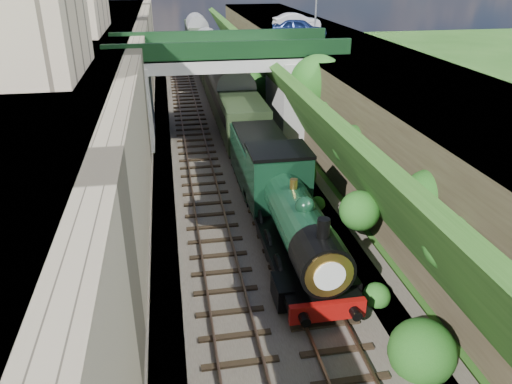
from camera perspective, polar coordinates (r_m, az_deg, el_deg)
name	(u,v)px	position (r m, az deg, el deg)	size (l,w,h in m)	color
ground	(307,377)	(16.74, 5.85, -20.30)	(160.00, 160.00, 0.00)	#1E4714
trackbed	(228,154)	(33.59, -3.28, 4.36)	(10.00, 90.00, 0.20)	#473F38
retaining_wall	(139,108)	(32.41, -13.24, 9.29)	(1.00, 90.00, 7.00)	#756B56
street_plateau_left	(81,111)	(32.80, -19.41, 8.72)	(6.00, 90.00, 7.00)	#262628
street_plateau_right	(366,103)	(35.02, 12.45, 9.87)	(8.00, 90.00, 6.25)	#262628
embankment_slope	(305,118)	(32.53, 5.67, 8.40)	(4.75, 90.00, 6.42)	#1E4714
track_left	(198,154)	(33.39, -6.70, 4.36)	(2.50, 90.00, 0.20)	black
track_right	(245,151)	(33.70, -1.25, 4.72)	(2.50, 90.00, 0.20)	black
road_bridge	(232,81)	(36.40, -2.72, 12.51)	(16.00, 6.40, 7.25)	gray
building_near	(33,30)	(26.09, -24.10, 16.59)	(4.00, 8.00, 4.00)	gray
tree	(319,85)	(32.92, 7.16, 12.04)	(3.60, 3.80, 6.60)	black
car_blue	(300,28)	(41.94, 5.00, 18.13)	(1.76, 4.37, 1.49)	navy
car_silver	(297,21)	(47.79, 4.66, 18.89)	(1.47, 4.22, 1.39)	silver
locomotive	(293,220)	(21.19, 4.30, -3.21)	(3.10, 10.23, 3.83)	black
tender	(261,163)	(27.84, 0.60, 3.32)	(2.70, 6.00, 3.05)	black
coach_front	(231,100)	(39.57, -2.83, 10.50)	(2.90, 18.00, 3.70)	black
coach_middle	(209,58)	(57.88, -5.37, 15.00)	(2.90, 18.00, 3.70)	black
coach_rear	(197,36)	(76.42, -6.72, 17.32)	(2.90, 18.00, 3.70)	black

